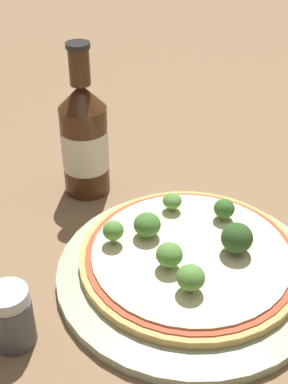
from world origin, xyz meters
The scene contains 12 objects.
ground_plane centered at (0.00, 0.00, 0.00)m, with size 3.00×3.00×0.00m, color #846647.
plate centered at (0.01, -0.01, 0.01)m, with size 0.29×0.29×0.01m.
pizza centered at (0.03, -0.01, 0.02)m, with size 0.25×0.25×0.01m.
broccoli_floret_0 centered at (0.05, -0.05, 0.05)m, with size 0.03×0.03×0.04m.
broccoli_floret_1 centered at (-0.03, -0.03, 0.04)m, with size 0.03×0.03×0.03m.
broccoli_floret_2 centered at (0.10, -0.02, 0.04)m, with size 0.02×0.02×0.03m.
broccoli_floret_3 centered at (-0.01, 0.00, 0.04)m, with size 0.03×0.03×0.03m.
broccoli_floret_4 centered at (0.00, 0.07, 0.04)m, with size 0.02×0.02×0.03m.
broccoli_floret_5 centered at (0.09, 0.04, 0.04)m, with size 0.02×0.02×0.02m.
broccoli_floret_6 centered at (0.03, 0.04, 0.04)m, with size 0.03×0.03×0.03m.
beer_bottle centered at (0.11, 0.18, 0.08)m, with size 0.06×0.06×0.20m.
pepper_shaker centered at (-0.14, 0.10, 0.03)m, with size 0.04×0.04×0.07m.
Camera 1 is at (-0.40, -0.17, 0.41)m, focal length 50.00 mm.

